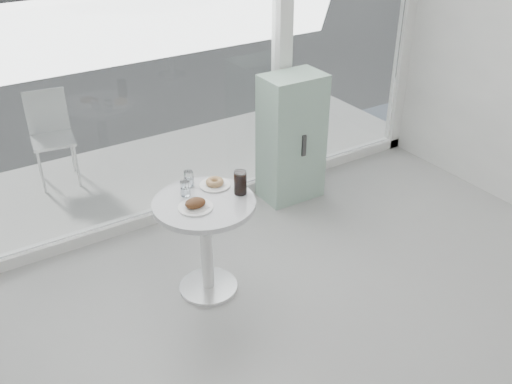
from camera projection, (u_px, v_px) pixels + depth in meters
storefront at (198, 20)px, 4.54m from camera, size 5.00×0.14×3.00m
main_table at (205, 228)px, 4.05m from camera, size 0.72×0.72×0.77m
patio_deck at (164, 170)px, 5.93m from camera, size 5.60×1.60×0.05m
mint_cabinet at (291, 138)px, 5.25m from camera, size 0.56×0.39×1.20m
patio_chair at (51, 131)px, 5.48m from camera, size 0.44×0.44×0.90m
plate_fritter at (196, 204)px, 3.86m from camera, size 0.24×0.24×0.07m
plate_donut at (215, 183)px, 4.12m from camera, size 0.22×0.22×0.05m
water_tumbler_a at (185, 189)px, 3.99m from camera, size 0.07×0.07×0.11m
water_tumbler_b at (189, 179)px, 4.11m from camera, size 0.07×0.07×0.11m
cola_glass at (240, 183)px, 4.00m from camera, size 0.09×0.09×0.17m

